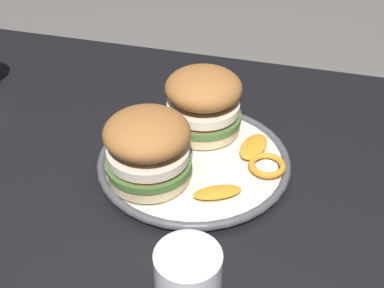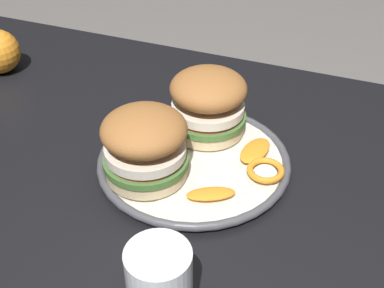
{
  "view_description": "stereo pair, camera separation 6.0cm",
  "coord_description": "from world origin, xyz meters",
  "px_view_note": "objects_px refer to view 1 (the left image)",
  "views": [
    {
      "loc": [
        0.15,
        -0.5,
        1.22
      ],
      "look_at": [
        -0.0,
        0.06,
        0.78
      ],
      "focal_mm": 47.33,
      "sensor_mm": 36.0,
      "label": 1
    },
    {
      "loc": [
        0.21,
        -0.48,
        1.22
      ],
      "look_at": [
        -0.0,
        0.06,
        0.78
      ],
      "focal_mm": 47.33,
      "sensor_mm": 36.0,
      "label": 2
    }
  ],
  "objects_px": {
    "dining_table": "(183,241)",
    "dinner_plate": "(192,161)",
    "sandwich_half_right": "(203,101)",
    "sandwich_half_left": "(148,146)"
  },
  "relations": [
    {
      "from": "dinner_plate",
      "to": "sandwich_half_left",
      "type": "xyz_separation_m",
      "value": [
        -0.04,
        -0.06,
        0.06
      ]
    },
    {
      "from": "sandwich_half_left",
      "to": "sandwich_half_right",
      "type": "bearing_deg",
      "value": 71.81
    },
    {
      "from": "dinner_plate",
      "to": "sandwich_half_left",
      "type": "height_order",
      "value": "sandwich_half_left"
    },
    {
      "from": "sandwich_half_right",
      "to": "sandwich_half_left",
      "type": "bearing_deg",
      "value": -108.19
    },
    {
      "from": "dinner_plate",
      "to": "sandwich_half_left",
      "type": "relative_size",
      "value": 1.93
    },
    {
      "from": "dining_table",
      "to": "sandwich_half_left",
      "type": "bearing_deg",
      "value": 177.47
    },
    {
      "from": "dining_table",
      "to": "dinner_plate",
      "type": "distance_m",
      "value": 0.12
    },
    {
      "from": "dining_table",
      "to": "dinner_plate",
      "type": "bearing_deg",
      "value": 92.86
    },
    {
      "from": "dinner_plate",
      "to": "sandwich_half_right",
      "type": "xyz_separation_m",
      "value": [
        -0.0,
        0.07,
        0.06
      ]
    },
    {
      "from": "dining_table",
      "to": "sandwich_half_right",
      "type": "height_order",
      "value": "sandwich_half_right"
    }
  ]
}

